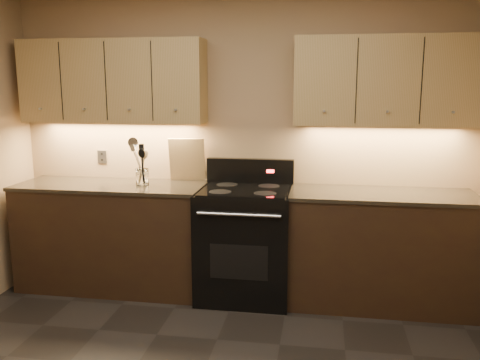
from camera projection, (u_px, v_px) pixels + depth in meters
name	position (u px, v px, depth m)	size (l,w,h in m)	color
wall_back	(242.00, 140.00, 4.42)	(4.00, 0.04, 2.60)	#99775A
counter_left	(113.00, 236.00, 4.46)	(1.62, 0.62, 0.93)	black
counter_right	(380.00, 249.00, 4.10)	(1.46, 0.62, 0.93)	black
stove	(245.00, 241.00, 4.26)	(0.76, 0.68, 1.14)	black
upper_cab_left	(113.00, 81.00, 4.36)	(1.60, 0.30, 0.70)	#A78753
upper_cab_right	(387.00, 81.00, 4.00)	(1.44, 0.30, 0.70)	#A78753
outlet_plate	(102.00, 157.00, 4.66)	(0.09, 0.01, 0.12)	#B2B5BA
utensil_crock	(142.00, 177.00, 4.35)	(0.12, 0.12, 0.14)	white
cutting_board	(187.00, 160.00, 4.48)	(0.31, 0.02, 0.40)	tan
wooden_spoon	(139.00, 167.00, 4.32)	(0.06, 0.06, 0.28)	tan
black_spoon	(143.00, 164.00, 4.34)	(0.06, 0.06, 0.32)	black
black_turner	(143.00, 163.00, 4.30)	(0.08, 0.08, 0.35)	black
steel_spatula	(145.00, 162.00, 4.33)	(0.08, 0.08, 0.35)	silver
steel_skimmer	(145.00, 161.00, 4.30)	(0.09, 0.09, 0.38)	silver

